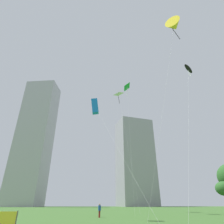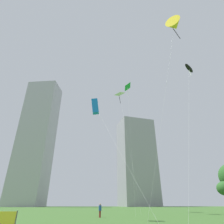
{
  "view_description": "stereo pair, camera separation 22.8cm",
  "coord_description": "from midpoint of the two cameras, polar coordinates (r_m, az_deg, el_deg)",
  "views": [
    {
      "loc": [
        1.16,
        -10.49,
        1.81
      ],
      "look_at": [
        2.22,
        12.23,
        13.02
      ],
      "focal_mm": 29.87,
      "sensor_mm": 36.0,
      "label": 1
    },
    {
      "loc": [
        1.38,
        -10.5,
        1.81
      ],
      "look_at": [
        2.22,
        12.23,
        13.02
      ],
      "focal_mm": 29.87,
      "sensor_mm": 36.0,
      "label": 2
    }
  ],
  "objects": [
    {
      "name": "kite_flying_1",
      "position": [
        29.84,
        -4.96,
        1.69
      ],
      "size": [
        6.94,
        9.76,
        17.02
      ],
      "color": "silver",
      "rests_on": "ground"
    },
    {
      "name": "kite_flying_4",
      "position": [
        60.49,
        2.48,
        5.34
      ],
      "size": [
        4.01,
        12.7,
        34.28
      ],
      "color": "silver",
      "rests_on": "ground"
    },
    {
      "name": "person_standing_3",
      "position": [
        30.83,
        -3.44,
        -27.61
      ],
      "size": [
        0.4,
        0.4,
        1.82
      ],
      "rotation": [
        0.0,
        0.0,
        2.06
      ],
      "color": "maroon",
      "rests_on": "ground"
    },
    {
      "name": "kite_flying_5",
      "position": [
        42.53,
        18.74,
        23.92
      ],
      "size": [
        10.7,
        4.44,
        35.17
      ],
      "color": "silver",
      "rests_on": "ground"
    },
    {
      "name": "kite_flying_3",
      "position": [
        51.29,
        4.92,
        7.36
      ],
      "size": [
        2.07,
        9.51,
        31.13
      ],
      "color": "silver",
      "rests_on": "ground"
    },
    {
      "name": "distant_highrise_0",
      "position": [
        146.5,
        7.62,
        -14.48
      ],
      "size": [
        29.32,
        25.05,
        62.21
      ],
      "primitive_type": "cube",
      "rotation": [
        0.0,
        0.0,
        0.26
      ],
      "color": "#939399",
      "rests_on": "ground"
    },
    {
      "name": "kite_flying_0",
      "position": [
        39.67,
        22.66,
        12.22
      ],
      "size": [
        9.32,
        9.16,
        25.79
      ],
      "color": "silver",
      "rests_on": "ground"
    },
    {
      "name": "distant_highrise_1",
      "position": [
        149.74,
        -22.06,
        -7.44
      ],
      "size": [
        24.49,
        19.48,
        90.5
      ],
      "primitive_type": "cube",
      "rotation": [
        0.0,
        0.0,
        -0.13
      ],
      "color": "#A8A8AD",
      "rests_on": "ground"
    }
  ]
}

